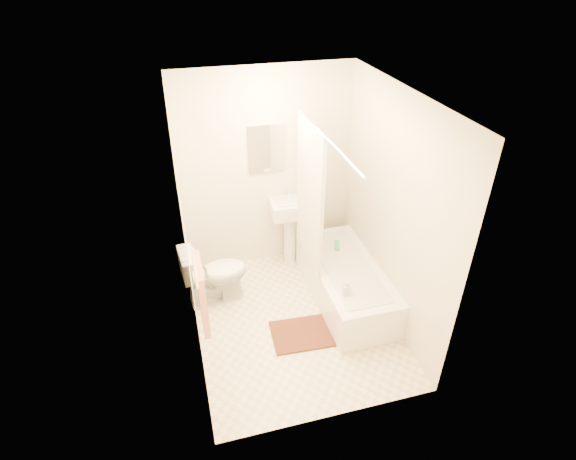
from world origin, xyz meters
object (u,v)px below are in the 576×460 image
object	(u,v)px
bathtub	(345,282)
toilet	(215,274)
soap_bottle	(346,288)
bath_mat	(302,334)
sink	(291,229)

from	to	relation	value
bathtub	toilet	bearing A→B (deg)	165.71
soap_bottle	toilet	bearing A→B (deg)	146.83
bath_mat	bathtub	bearing A→B (deg)	34.87
toilet	soap_bottle	world-z (taller)	toilet
toilet	sink	xyz separation A→B (m)	(1.00, 0.48, 0.13)
sink	soap_bottle	size ratio (longest dim) A/B	5.51
toilet	bathtub	xyz separation A→B (m)	(1.41, -0.36, -0.13)
toilet	bath_mat	world-z (taller)	toilet
toilet	soap_bottle	distance (m)	1.47
bathtub	bath_mat	size ratio (longest dim) A/B	2.52
bathtub	bath_mat	bearing A→B (deg)	-145.13
toilet	bath_mat	xyz separation A→B (m)	(0.78, -0.80, -0.34)
sink	bath_mat	world-z (taller)	sink
sink	bathtub	world-z (taller)	sink
toilet	soap_bottle	size ratio (longest dim) A/B	4.11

